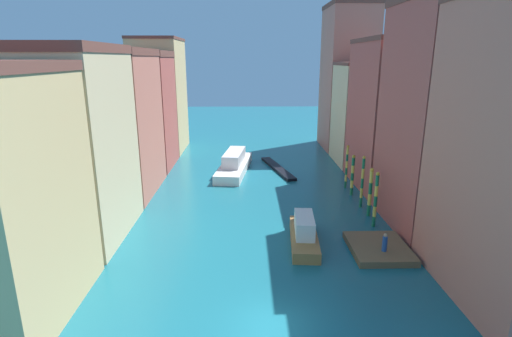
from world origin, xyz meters
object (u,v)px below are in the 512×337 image
(person_on_dock, at_px, (385,243))
(mooring_pole_4, at_px, (347,166))
(mooring_pole_1, at_px, (370,192))
(mooring_pole_3, at_px, (352,175))
(vaporetto_white, at_px, (234,164))
(waterfront_dock, at_px, (379,248))
(mooring_pole_2, at_px, (362,182))
(motorboat_0, at_px, (304,233))
(mooring_pole_0, at_px, (376,199))
(gondola_black, at_px, (278,168))

(person_on_dock, bearing_deg, mooring_pole_4, 86.19)
(mooring_pole_1, xyz_separation_m, mooring_pole_3, (-0.13, 5.76, -0.10))
(person_on_dock, relative_size, mooring_pole_3, 0.31)
(mooring_pole_3, distance_m, vaporetto_white, 15.86)
(waterfront_dock, relative_size, mooring_pole_4, 1.04)
(waterfront_dock, relative_size, mooring_pole_3, 1.16)
(mooring_pole_2, distance_m, motorboat_0, 10.29)
(mooring_pole_4, height_order, vaporetto_white, mooring_pole_4)
(waterfront_dock, relative_size, motorboat_0, 0.71)
(waterfront_dock, xyz_separation_m, motorboat_0, (-5.47, 1.54, 0.59))
(mooring_pole_2, relative_size, vaporetto_white, 0.41)
(mooring_pole_3, height_order, vaporetto_white, mooring_pole_3)
(waterfront_dock, relative_size, mooring_pole_0, 1.03)
(gondola_black, bearing_deg, motorboat_0, -88.76)
(mooring_pole_3, bearing_deg, waterfront_dock, -95.33)
(mooring_pole_0, distance_m, mooring_pole_4, 10.61)
(mooring_pole_4, bearing_deg, mooring_pole_1, -88.83)
(mooring_pole_4, bearing_deg, waterfront_dock, -94.34)
(mooring_pole_1, bearing_deg, mooring_pole_4, 91.17)
(mooring_pole_0, height_order, mooring_pole_3, mooring_pole_0)
(motorboat_0, bearing_deg, mooring_pole_3, 59.28)
(mooring_pole_2, bearing_deg, waterfront_dock, -97.40)
(mooring_pole_0, relative_size, mooring_pole_1, 1.07)
(person_on_dock, xyz_separation_m, mooring_pole_4, (1.07, 16.06, 1.35))
(gondola_black, bearing_deg, mooring_pole_4, -47.63)
(mooring_pole_2, height_order, gondola_black, mooring_pole_2)
(gondola_black, bearing_deg, person_on_dock, -75.85)
(person_on_dock, distance_m, motorboat_0, 6.07)
(person_on_dock, distance_m, mooring_pole_2, 10.25)
(mooring_pole_1, relative_size, mooring_pole_3, 1.04)
(mooring_pole_4, relative_size, vaporetto_white, 0.39)
(mooring_pole_0, height_order, mooring_pole_2, mooring_pole_2)
(vaporetto_white, distance_m, gondola_black, 5.77)
(person_on_dock, relative_size, gondola_black, 0.13)
(vaporetto_white, height_order, gondola_black, vaporetto_white)
(waterfront_dock, height_order, mooring_pole_2, mooring_pole_2)
(mooring_pole_1, relative_size, mooring_pole_4, 0.94)
(vaporetto_white, height_order, motorboat_0, vaporetto_white)
(motorboat_0, bearing_deg, gondola_black, 91.24)
(gondola_black, relative_size, motorboat_0, 1.52)
(mooring_pole_1, bearing_deg, vaporetto_white, 130.51)
(mooring_pole_4, height_order, gondola_black, mooring_pole_4)
(gondola_black, bearing_deg, waterfront_dock, -75.50)
(waterfront_dock, distance_m, gondola_black, 23.67)
(mooring_pole_0, distance_m, mooring_pole_3, 8.19)
(mooring_pole_2, relative_size, motorboat_0, 0.72)
(waterfront_dock, xyz_separation_m, gondola_black, (-5.93, 22.92, -0.08))
(person_on_dock, height_order, gondola_black, person_on_dock)
(gondola_black, distance_m, motorboat_0, 21.39)
(mooring_pole_3, distance_m, motorboat_0, 13.10)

